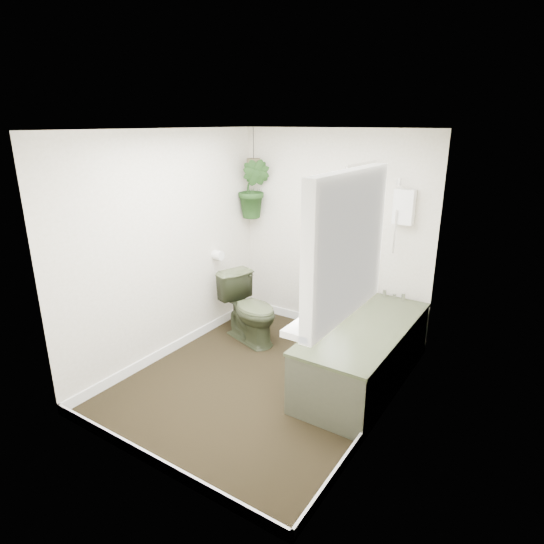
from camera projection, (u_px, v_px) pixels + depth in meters
The scene contains 22 objects.
floor at pixel (264, 380), 4.37m from camera, with size 2.30×2.80×0.02m, color black.
ceiling at pixel (262, 128), 3.64m from camera, with size 2.30×2.80×0.02m, color white.
wall_back at pixel (333, 234), 5.13m from camera, with size 2.30×0.02×2.30m, color silver.
wall_front at pixel (138, 322), 2.88m from camera, with size 2.30×0.02×2.30m, color silver.
wall_left at pixel (168, 247), 4.61m from camera, with size 0.02×2.80×2.30m, color silver.
wall_right at pixel (391, 291), 3.40m from camera, with size 0.02×2.80×2.30m, color silver.
skirting at pixel (263, 375), 4.35m from camera, with size 2.30×2.80×0.10m, color white.
bathtub at pixel (364, 354), 4.26m from camera, with size 0.72×1.72×0.58m, color #3A422A, non-canonical shape.
bath_screen at pixel (358, 236), 4.51m from camera, with size 0.04×0.72×1.40m, color silver, non-canonical shape.
shower_box at pixel (404, 207), 4.53m from camera, with size 0.20×0.10×0.35m, color white.
oval_mirror at pixel (342, 205), 4.93m from camera, with size 0.46×0.03×0.62m, color #BCB49F.
wall_sconce at pixel (309, 210), 5.16m from camera, with size 0.04×0.04×0.22m, color black.
toilet_roll_holder at pixel (218, 255), 5.21m from camera, with size 0.11×0.11×0.11m, color white.
window_recess at pixel (347, 246), 2.73m from camera, with size 0.08×1.00×0.90m, color white.
window_sill at pixel (333, 308), 2.90m from camera, with size 0.18×1.00×0.04m, color white.
window_blinds at pixel (340, 245), 2.75m from camera, with size 0.01×0.86×0.76m, color white.
toilet at pixel (250, 309), 5.05m from camera, with size 0.42×0.75×0.76m, color #3A422A.
pedestal_sink at pixel (327, 302), 5.04m from camera, with size 0.53×0.45×0.90m, color #3A422A, non-canonical shape.
sill_plant at pixel (349, 275), 3.11m from camera, with size 0.20×0.17×0.22m, color black.
hanging_plant at pixel (254, 189), 5.36m from camera, with size 0.39×0.31×0.70m, color black.
soap_bottle at pixel (312, 328), 3.89m from camera, with size 0.09×0.09×0.19m, color black.
hanging_pot at pixel (254, 164), 5.27m from camera, with size 0.16×0.16×0.12m, color #4C442F.
Camera 1 is at (2.15, -3.16, 2.36)m, focal length 30.00 mm.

